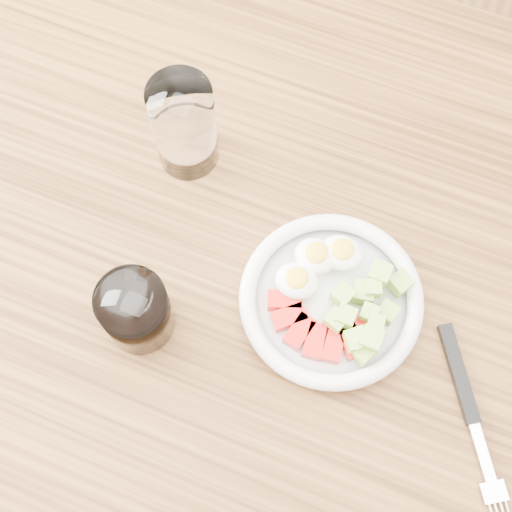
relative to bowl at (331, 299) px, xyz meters
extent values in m
plane|color=brown|center=(-0.08, 0.00, -0.79)|extent=(4.00, 4.00, 0.00)
cube|color=brown|center=(-0.73, 0.35, -0.42)|extent=(0.07, 0.07, 0.73)
cube|color=brown|center=(-0.08, 0.00, -0.04)|extent=(1.50, 0.90, 0.04)
cylinder|color=white|center=(0.00, 0.00, -0.01)|extent=(0.19, 0.19, 0.01)
torus|color=white|center=(0.00, 0.00, 0.00)|extent=(0.20, 0.20, 0.02)
cube|color=red|center=(-0.05, -0.02, 0.00)|extent=(0.04, 0.03, 0.02)
cube|color=red|center=(-0.03, -0.04, 0.00)|extent=(0.04, 0.04, 0.02)
cube|color=red|center=(-0.02, -0.05, 0.00)|extent=(0.03, 0.04, 0.02)
cube|color=red|center=(0.00, -0.05, 0.00)|extent=(0.02, 0.04, 0.02)
cube|color=red|center=(0.02, -0.05, 0.00)|extent=(0.03, 0.04, 0.02)
cube|color=red|center=(0.04, -0.04, 0.00)|extent=(0.04, 0.04, 0.02)
cube|color=red|center=(0.05, -0.02, 0.00)|extent=(0.04, 0.03, 0.02)
ellipsoid|color=white|center=(-0.03, 0.04, 0.01)|extent=(0.05, 0.04, 0.03)
ellipsoid|color=yellow|center=(-0.03, 0.04, 0.02)|extent=(0.03, 0.03, 0.01)
ellipsoid|color=white|center=(-0.01, 0.05, 0.01)|extent=(0.05, 0.04, 0.03)
ellipsoid|color=yellow|center=(-0.01, 0.05, 0.02)|extent=(0.03, 0.03, 0.01)
ellipsoid|color=white|center=(-0.04, 0.00, 0.01)|extent=(0.05, 0.04, 0.03)
ellipsoid|color=yellow|center=(-0.04, 0.00, 0.02)|extent=(0.03, 0.03, 0.01)
cube|color=#A5CB4E|center=(0.04, 0.04, 0.02)|extent=(0.02, 0.02, 0.02)
cube|color=#A5CB4E|center=(0.04, -0.04, 0.02)|extent=(0.03, 0.03, 0.02)
cube|color=#A5CB4E|center=(0.02, -0.02, 0.02)|extent=(0.02, 0.02, 0.02)
cube|color=#A5CB4E|center=(0.04, 0.00, 0.01)|extent=(0.02, 0.02, 0.02)
cube|color=#A5CB4E|center=(0.04, -0.04, 0.02)|extent=(0.02, 0.02, 0.02)
cube|color=#A5CB4E|center=(0.05, -0.05, 0.01)|extent=(0.02, 0.02, 0.02)
cube|color=#A5CB4E|center=(0.05, -0.03, 0.02)|extent=(0.02, 0.02, 0.02)
cube|color=#A5CB4E|center=(0.04, 0.02, 0.02)|extent=(0.02, 0.02, 0.02)
cube|color=#A5CB4E|center=(0.01, -0.02, 0.01)|extent=(0.03, 0.03, 0.02)
cube|color=#A5CB4E|center=(0.05, -0.01, 0.02)|extent=(0.02, 0.02, 0.02)
cube|color=#A5CB4E|center=(0.06, 0.04, 0.01)|extent=(0.03, 0.03, 0.02)
cube|color=#A5CB4E|center=(0.03, 0.02, 0.01)|extent=(0.03, 0.03, 0.02)
cube|color=#A5CB4E|center=(0.06, 0.01, 0.00)|extent=(0.02, 0.02, 0.02)
cube|color=#A5CB4E|center=(0.01, 0.00, 0.02)|extent=(0.03, 0.03, 0.02)
cube|color=black|center=(0.15, -0.02, -0.01)|extent=(0.07, 0.10, 0.01)
cube|color=silver|center=(0.20, -0.09, -0.01)|extent=(0.04, 0.06, 0.00)
cube|color=silver|center=(0.22, -0.12, -0.01)|extent=(0.03, 0.03, 0.00)
cylinder|color=white|center=(-0.22, 0.11, 0.05)|extent=(0.07, 0.07, 0.13)
cylinder|color=white|center=(-0.18, -0.10, 0.02)|extent=(0.07, 0.07, 0.08)
cylinder|color=black|center=(-0.18, -0.10, 0.02)|extent=(0.07, 0.07, 0.07)
camera|label=1|loc=(0.01, -0.24, 0.73)|focal=50.00mm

